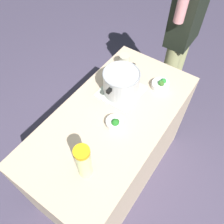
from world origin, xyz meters
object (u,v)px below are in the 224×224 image
(broccoli_bowl_center, at_px, (115,123))
(person_cook, at_px, (182,37))
(cooking_pot, at_px, (121,82))
(lemonade_pitcher, at_px, (84,162))
(broccoli_bowl_front, at_px, (161,85))
(mason_jar, at_px, (124,61))

(broccoli_bowl_center, xyz_separation_m, person_cook, (1.12, 0.04, -0.02))
(cooking_pot, bearing_deg, lemonade_pitcher, -164.32)
(broccoli_bowl_front, xyz_separation_m, person_cook, (0.65, 0.13, -0.02))
(lemonade_pitcher, height_order, mason_jar, lemonade_pitcher)
(cooking_pot, bearing_deg, broccoli_bowl_front, -46.75)
(broccoli_bowl_front, height_order, person_cook, person_cook)
(cooking_pot, relative_size, lemonade_pitcher, 1.30)
(broccoli_bowl_center, height_order, person_cook, person_cook)
(lemonade_pitcher, bearing_deg, mason_jar, 19.14)
(broccoli_bowl_front, bearing_deg, mason_jar, 84.95)
(cooking_pot, height_order, broccoli_bowl_front, cooking_pot)
(lemonade_pitcher, relative_size, person_cook, 0.15)
(broccoli_bowl_front, distance_m, person_cook, 0.66)
(lemonade_pitcher, xyz_separation_m, person_cook, (1.48, 0.09, -0.12))
(broccoli_bowl_center, bearing_deg, cooking_pot, 26.11)
(mason_jar, bearing_deg, broccoli_bowl_center, -153.15)
(person_cook, bearing_deg, mason_jar, 161.24)
(mason_jar, bearing_deg, person_cook, -18.76)
(lemonade_pitcher, bearing_deg, cooking_pot, 15.68)
(cooking_pot, relative_size, broccoli_bowl_center, 2.88)
(broccoli_bowl_center, bearing_deg, lemonade_pitcher, -172.99)
(broccoli_bowl_front, relative_size, broccoli_bowl_center, 1.13)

